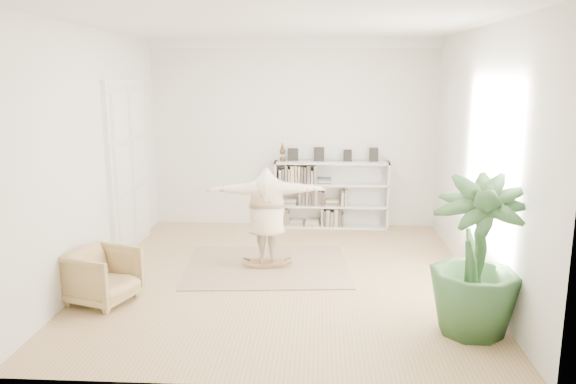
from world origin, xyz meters
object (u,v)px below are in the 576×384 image
(armchair, at_px, (103,276))
(rocker_board, at_px, (267,263))
(bookshelf, at_px, (331,195))
(person, at_px, (267,213))
(houseplant, at_px, (476,256))

(armchair, relative_size, rocker_board, 1.45)
(bookshelf, bearing_deg, armchair, -127.99)
(person, distance_m, houseplant, 3.34)
(rocker_board, height_order, person, person)
(armchair, bearing_deg, person, -34.58)
(bookshelf, bearing_deg, rocker_board, -113.13)
(bookshelf, distance_m, rocker_board, 2.67)
(rocker_board, height_order, houseplant, houseplant)
(rocker_board, bearing_deg, houseplant, -43.90)
(armchair, bearing_deg, bookshelf, -19.12)
(armchair, distance_m, person, 2.56)
(rocker_board, bearing_deg, armchair, -148.08)
(person, bearing_deg, houseplant, 136.10)
(rocker_board, distance_m, person, 0.80)
(person, bearing_deg, armchair, 31.92)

